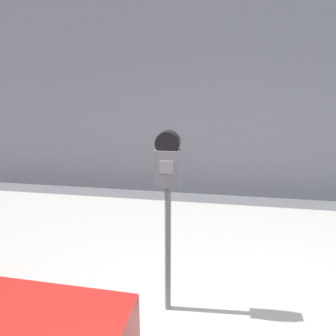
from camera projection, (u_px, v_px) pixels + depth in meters
name	position (u px, v px, depth m)	size (l,w,h in m)	color
sidewalk	(214.00, 256.00, 3.72)	(24.00, 2.80, 0.11)	#BCB7AD
building_facade	(224.00, 37.00, 5.10)	(24.00, 0.30, 5.14)	gray
parking_meter	(168.00, 182.00, 2.50)	(0.18, 0.13, 1.55)	slate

